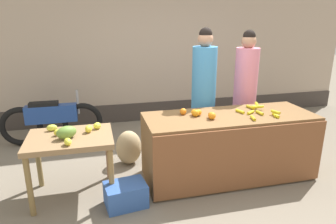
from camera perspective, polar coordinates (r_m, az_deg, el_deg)
name	(u,v)px	position (r m, az deg, el deg)	size (l,w,h in m)	color
ground_plane	(195,179)	(4.02, 5.08, -12.39)	(24.00, 24.00, 0.00)	#756B5B
market_wall_back	(153,33)	(6.02, -2.78, 14.71)	(8.29, 0.23, 3.50)	tan
fruit_stall_counter	(229,146)	(3.98, 11.33, -6.32)	(2.13, 0.81, 0.83)	brown
side_table_wooden	(71,145)	(3.57, -17.85, -5.90)	(0.93, 0.70, 0.73)	olive
banana_bunch_pile	(259,111)	(3.99, 16.80, 0.13)	(0.44, 0.57, 0.07)	yellow
orange_pile	(199,113)	(3.71, 5.85, -0.26)	(0.37, 0.35, 0.09)	orange
mango_papaya_pile	(70,132)	(3.51, -18.00, -3.54)	(0.64, 0.58, 0.14)	yellow
vendor_woman_blue_shirt	(203,95)	(4.33, 6.69, 3.26)	(0.34, 0.34, 1.87)	#33333D
vendor_woman_pink_shirt	(245,92)	(4.69, 14.27, 3.64)	(0.34, 0.34, 1.83)	#33333D
parked_motorcycle	(52,120)	(5.28, -20.98, -1.35)	(1.60, 0.18, 0.88)	black
produce_crate	(126,195)	(3.48, -7.96, -15.14)	(0.44, 0.32, 0.26)	#3359A5
produce_sack	(129,147)	(4.33, -7.39, -6.62)	(0.36, 0.30, 0.49)	tan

